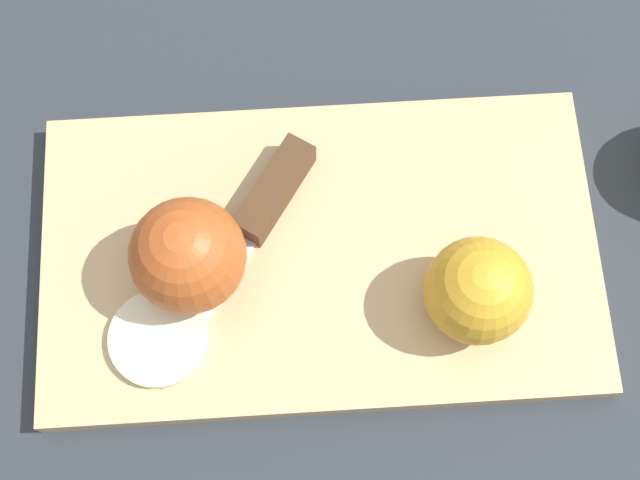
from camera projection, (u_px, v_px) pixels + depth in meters
name	position (u px, v px, depth m)	size (l,w,h in m)	color
ground_plane	(320.00, 258.00, 0.60)	(4.00, 4.00, 0.00)	#282D33
cutting_board	(320.00, 254.00, 0.59)	(0.39, 0.25, 0.02)	tan
apple_half_left	(478.00, 290.00, 0.54)	(0.07, 0.07, 0.07)	gold
apple_half_right	(187.00, 256.00, 0.55)	(0.07, 0.07, 0.07)	#AD4C1E
knife	(266.00, 204.00, 0.59)	(0.10, 0.17, 0.02)	silver
apple_slice	(158.00, 338.00, 0.56)	(0.06, 0.06, 0.01)	beige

